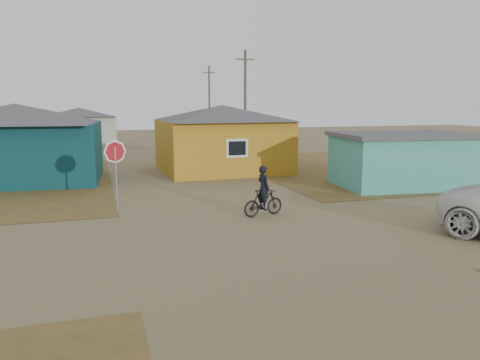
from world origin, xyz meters
name	(u,v)px	position (x,y,z in m)	size (l,w,h in m)	color
ground	(263,239)	(0.00, 0.00, 0.00)	(120.00, 120.00, 0.00)	olive
grass_ne	(397,166)	(14.00, 13.00, 0.01)	(20.00, 18.00, 0.00)	brown
house_teal	(17,142)	(-8.50, 13.50, 2.05)	(8.93, 7.08, 4.00)	#092F34
house_yellow	(222,138)	(2.50, 14.00, 2.00)	(7.72, 6.76, 3.90)	#B17D1B
shed_turquoise	(402,159)	(9.50, 6.50, 1.31)	(6.71, 4.93, 2.60)	teal
house_pale_west	(80,126)	(-6.00, 34.00, 1.86)	(7.04, 6.15, 3.60)	#A1AE95
house_beige_east	(226,122)	(10.00, 40.00, 1.86)	(6.95, 6.05, 3.60)	tan
house_pale_north	(9,123)	(-14.00, 46.00, 1.75)	(6.28, 5.81, 3.40)	#A1AE95
utility_pole_near	(245,101)	(6.50, 22.00, 4.14)	(1.40, 0.20, 8.00)	brown
utility_pole_far	(209,102)	(7.50, 38.00, 4.14)	(1.40, 0.20, 8.00)	brown
stop_sign	(115,159)	(-4.00, 5.06, 1.95)	(0.87, 0.07, 2.68)	gray
cyclist	(263,198)	(0.98, 2.71, 0.66)	(1.67, 0.82, 1.82)	black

